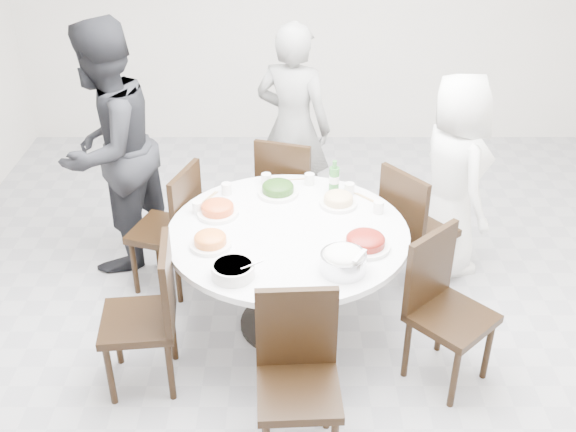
{
  "coord_description": "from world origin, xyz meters",
  "views": [
    {
      "loc": [
        -0.32,
        -3.63,
        2.95
      ],
      "look_at": [
        -0.31,
        -0.04,
        0.82
      ],
      "focal_mm": 42.0,
      "sensor_mm": 36.0,
      "label": 1
    }
  ],
  "objects_px": {
    "beverage_bottle": "(334,177)",
    "rice_bowl": "(343,263)",
    "chair_ne": "(419,227)",
    "diner_right": "(453,176)",
    "soup_bowl": "(233,270)",
    "chair_se": "(453,315)",
    "chair_n": "(290,190)",
    "dining_table": "(288,279)",
    "diner_middle": "(293,128)",
    "diner_left": "(108,149)",
    "chair_sw": "(138,318)",
    "chair_s": "(299,388)",
    "chair_nw": "(164,228)"
  },
  "relations": [
    {
      "from": "beverage_bottle",
      "to": "rice_bowl",
      "type": "bearing_deg",
      "value": -90.17
    },
    {
      "from": "chair_ne",
      "to": "diner_right",
      "type": "bearing_deg",
      "value": -84.55
    },
    {
      "from": "diner_right",
      "to": "soup_bowl",
      "type": "relative_size",
      "value": 6.22
    },
    {
      "from": "chair_se",
      "to": "chair_n",
      "type": "bearing_deg",
      "value": 78.6
    },
    {
      "from": "dining_table",
      "to": "diner_middle",
      "type": "bearing_deg",
      "value": 88.26
    },
    {
      "from": "soup_bowl",
      "to": "chair_se",
      "type": "bearing_deg",
      "value": -0.13
    },
    {
      "from": "dining_table",
      "to": "diner_left",
      "type": "distance_m",
      "value": 1.61
    },
    {
      "from": "dining_table",
      "to": "chair_sw",
      "type": "relative_size",
      "value": 1.58
    },
    {
      "from": "diner_right",
      "to": "diner_left",
      "type": "distance_m",
      "value": 2.46
    },
    {
      "from": "chair_ne",
      "to": "chair_n",
      "type": "distance_m",
      "value": 1.05
    },
    {
      "from": "diner_right",
      "to": "beverage_bottle",
      "type": "distance_m",
      "value": 0.9
    },
    {
      "from": "chair_ne",
      "to": "beverage_bottle",
      "type": "height_order",
      "value": "beverage_bottle"
    },
    {
      "from": "dining_table",
      "to": "chair_ne",
      "type": "xyz_separation_m",
      "value": [
        0.92,
        0.48,
        0.1
      ]
    },
    {
      "from": "diner_left",
      "to": "rice_bowl",
      "type": "height_order",
      "value": "diner_left"
    },
    {
      "from": "chair_sw",
      "to": "chair_se",
      "type": "height_order",
      "value": "same"
    },
    {
      "from": "diner_left",
      "to": "chair_n",
      "type": "bearing_deg",
      "value": 122.09
    },
    {
      "from": "chair_s",
      "to": "rice_bowl",
      "type": "height_order",
      "value": "chair_s"
    },
    {
      "from": "chair_ne",
      "to": "chair_s",
      "type": "bearing_deg",
      "value": 113.86
    },
    {
      "from": "dining_table",
      "to": "beverage_bottle",
      "type": "bearing_deg",
      "value": 57.19
    },
    {
      "from": "chair_sw",
      "to": "chair_se",
      "type": "distance_m",
      "value": 1.81
    },
    {
      "from": "rice_bowl",
      "to": "dining_table",
      "type": "bearing_deg",
      "value": 125.14
    },
    {
      "from": "chair_nw",
      "to": "diner_left",
      "type": "bearing_deg",
      "value": -112.17
    },
    {
      "from": "chair_s",
      "to": "rice_bowl",
      "type": "relative_size",
      "value": 3.65
    },
    {
      "from": "chair_ne",
      "to": "chair_n",
      "type": "bearing_deg",
      "value": 22.19
    },
    {
      "from": "chair_sw",
      "to": "chair_nw",
      "type": "bearing_deg",
      "value": 174.25
    },
    {
      "from": "dining_table",
      "to": "diner_right",
      "type": "distance_m",
      "value": 1.42
    },
    {
      "from": "chair_s",
      "to": "diner_left",
      "type": "bearing_deg",
      "value": 122.38
    },
    {
      "from": "chair_ne",
      "to": "soup_bowl",
      "type": "height_order",
      "value": "chair_ne"
    },
    {
      "from": "dining_table",
      "to": "rice_bowl",
      "type": "bearing_deg",
      "value": -54.86
    },
    {
      "from": "diner_middle",
      "to": "beverage_bottle",
      "type": "xyz_separation_m",
      "value": [
        0.27,
        -0.91,
        0.03
      ]
    },
    {
      "from": "chair_sw",
      "to": "diner_left",
      "type": "xyz_separation_m",
      "value": [
        -0.41,
        1.33,
        0.45
      ]
    },
    {
      "from": "chair_sw",
      "to": "chair_se",
      "type": "bearing_deg",
      "value": 84.88
    },
    {
      "from": "chair_nw",
      "to": "chair_sw",
      "type": "relative_size",
      "value": 1.0
    },
    {
      "from": "chair_n",
      "to": "beverage_bottle",
      "type": "distance_m",
      "value": 0.73
    },
    {
      "from": "chair_ne",
      "to": "soup_bowl",
      "type": "bearing_deg",
      "value": 91.4
    },
    {
      "from": "chair_se",
      "to": "rice_bowl",
      "type": "bearing_deg",
      "value": 132.43
    },
    {
      "from": "diner_middle",
      "to": "rice_bowl",
      "type": "relative_size",
      "value": 6.44
    },
    {
      "from": "rice_bowl",
      "to": "beverage_bottle",
      "type": "height_order",
      "value": "beverage_bottle"
    },
    {
      "from": "chair_ne",
      "to": "diner_right",
      "type": "height_order",
      "value": "diner_right"
    },
    {
      "from": "beverage_bottle",
      "to": "chair_sw",
      "type": "bearing_deg",
      "value": -139.62
    },
    {
      "from": "dining_table",
      "to": "chair_se",
      "type": "distance_m",
      "value": 1.07
    },
    {
      "from": "chair_s",
      "to": "soup_bowl",
      "type": "height_order",
      "value": "chair_s"
    },
    {
      "from": "chair_se",
      "to": "beverage_bottle",
      "type": "distance_m",
      "value": 1.23
    },
    {
      "from": "chair_n",
      "to": "rice_bowl",
      "type": "bearing_deg",
      "value": 118.51
    },
    {
      "from": "chair_n",
      "to": "chair_se",
      "type": "xyz_separation_m",
      "value": [
        0.93,
        -1.51,
        0.0
      ]
    },
    {
      "from": "chair_ne",
      "to": "chair_s",
      "type": "relative_size",
      "value": 1.0
    },
    {
      "from": "chair_ne",
      "to": "chair_n",
      "type": "height_order",
      "value": "same"
    },
    {
      "from": "dining_table",
      "to": "soup_bowl",
      "type": "xyz_separation_m",
      "value": [
        -0.31,
        -0.49,
        0.41
      ]
    },
    {
      "from": "diner_left",
      "to": "chair_nw",
      "type": "bearing_deg",
      "value": 72.48
    },
    {
      "from": "rice_bowl",
      "to": "soup_bowl",
      "type": "distance_m",
      "value": 0.62
    }
  ]
}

